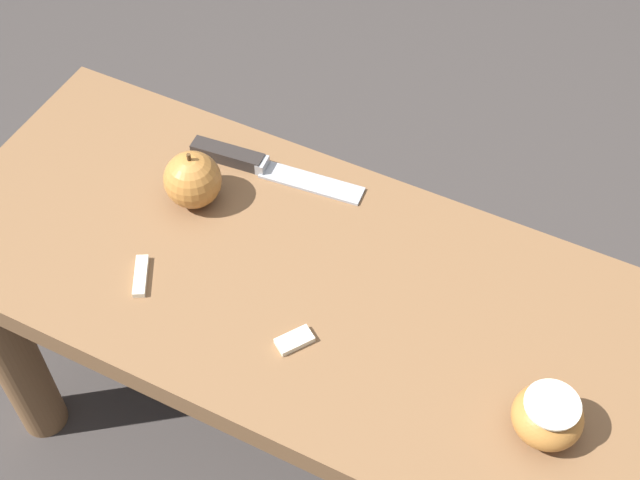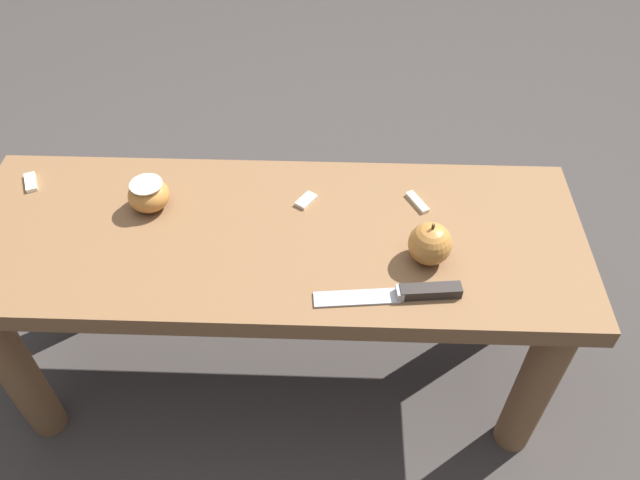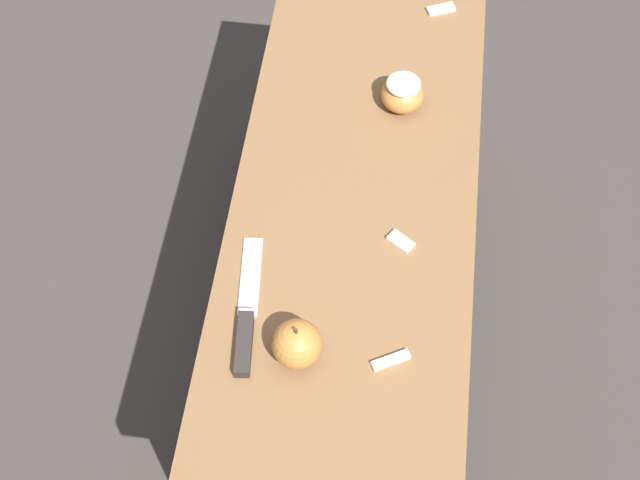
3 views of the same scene
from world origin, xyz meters
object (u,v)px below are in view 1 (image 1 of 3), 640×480
apple_whole (193,180)px  apple_cut (548,416)px  knife (251,163)px  wooden_bench (366,351)px

apple_whole → apple_cut: size_ratio=1.10×
knife → apple_cut: 0.53m
wooden_bench → apple_cut: bearing=-14.6°
knife → apple_cut: apple_cut is taller
wooden_bench → apple_cut: size_ratio=14.78×
apple_whole → apple_cut: bearing=-12.7°
wooden_bench → knife: bearing=150.0°
wooden_bench → knife: size_ratio=4.63×
apple_whole → wooden_bench: bearing=-11.1°
knife → apple_cut: (0.49, -0.20, 0.02)m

